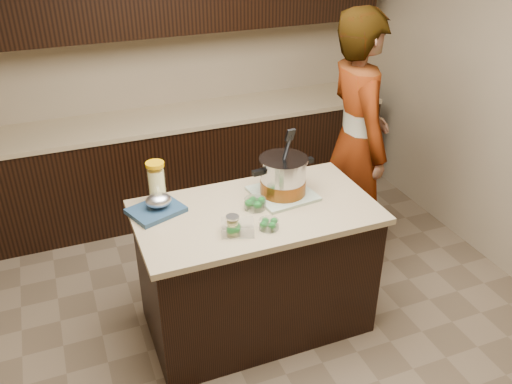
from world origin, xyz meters
The scene contains 13 objects.
ground_plane centered at (0.00, 0.00, 0.00)m, with size 4.00×4.00×0.00m, color brown.
room_shell centered at (0.00, 0.00, 1.71)m, with size 4.04×4.04×2.72m.
back_cabinets centered at (0.00, 1.74, 0.94)m, with size 3.60×0.63×2.33m.
island centered at (0.00, 0.00, 0.45)m, with size 1.46×0.81×0.90m.
dish_towel centered at (0.22, 0.10, 0.91)m, with size 0.36×0.36×0.02m, color #5D7E55.
stock_pot centered at (0.22, 0.10, 1.02)m, with size 0.43×0.33×0.43m.
lemonade_pitcher centered at (-0.53, 0.30, 1.03)m, with size 0.14×0.14×0.27m.
mason_jar centered at (-0.22, -0.20, 0.95)m, with size 0.09×0.09×0.12m.
broccoli_tub_left centered at (0.00, 0.01, 0.93)m, with size 0.17×0.17×0.06m.
broccoli_tub_right centered at (-0.01, -0.22, 0.92)m, with size 0.13×0.13×0.05m.
broccoli_tub_rect centered at (-0.19, -0.20, 0.93)m, with size 0.22×0.18×0.07m.
blue_tray centered at (-0.56, 0.19, 0.94)m, with size 0.37×0.33×0.11m.
person centered at (0.98, 0.49, 0.97)m, with size 0.71×0.47×1.94m, color gray.
Camera 1 is at (-1.03, -2.61, 2.60)m, focal length 38.00 mm.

